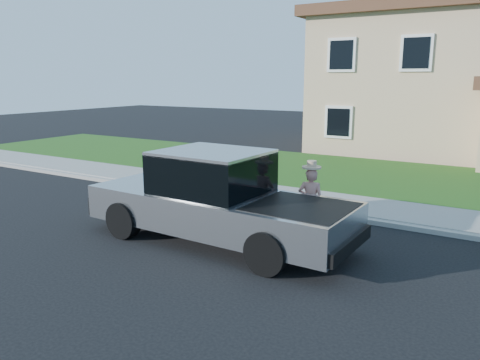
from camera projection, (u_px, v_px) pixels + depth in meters
name	position (u px, v px, depth m)	size (l,w,h in m)	color
ground	(241.00, 243.00, 10.35)	(80.00, 80.00, 0.00)	black
curb	(331.00, 215.00, 12.27)	(40.00, 0.20, 0.12)	gray
sidewalk	(344.00, 205.00, 13.19)	(40.00, 2.00, 0.15)	gray
lawn	(385.00, 178.00, 16.96)	(40.00, 7.00, 0.10)	#1B4814
house	(437.00, 87.00, 22.75)	(14.00, 11.30, 6.85)	tan
pickup_truck	(217.00, 200.00, 10.28)	(6.28, 2.51, 2.04)	black
woman	(311.00, 201.00, 10.62)	(0.65, 0.49, 1.78)	tan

